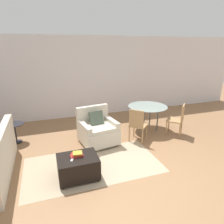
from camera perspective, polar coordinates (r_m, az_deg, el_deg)
name	(u,v)px	position (r m, az deg, el deg)	size (l,w,h in m)	color
ground_plane	(144,178)	(4.10, 9.03, -18.02)	(20.00, 20.00, 0.00)	#936B47
wall_back	(93,77)	(7.11, -5.58, 9.88)	(12.00, 0.06, 2.75)	white
area_rug	(93,165)	(4.43, -5.38, -14.77)	(2.82, 1.49, 0.01)	tan
armchair	(97,130)	(5.16, -4.17, -5.20)	(0.98, 0.97, 0.93)	beige
ottoman	(78,166)	(3.99, -9.68, -15.08)	(0.75, 0.57, 0.44)	black
book_stack	(77,154)	(3.90, -9.95, -11.83)	(0.24, 0.18, 0.07)	#B72D28
tv_remote_primary	(72,159)	(3.82, -11.33, -13.12)	(0.09, 0.14, 0.01)	#B7B7BC
side_table	(15,129)	(5.74, -25.96, -4.47)	(0.47, 0.47, 0.52)	black
dining_table	(148,109)	(5.96, 10.12, 0.96)	(1.14, 1.14, 0.74)	#8C9E99
dining_chair_near_left	(137,123)	(5.20, 7.27, -3.19)	(0.59, 0.59, 0.90)	tan
dining_chair_near_right	(178,118)	(5.85, 18.44, -1.56)	(0.59, 0.59, 0.90)	tan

